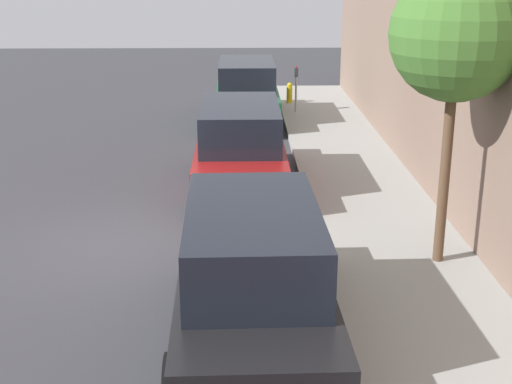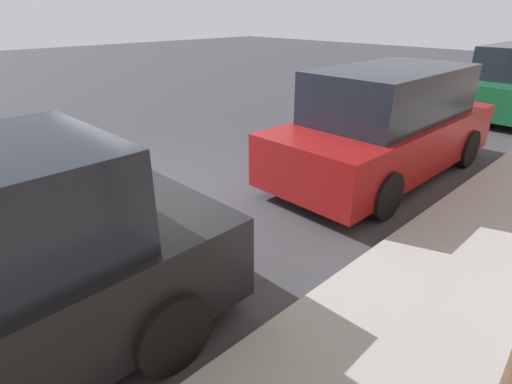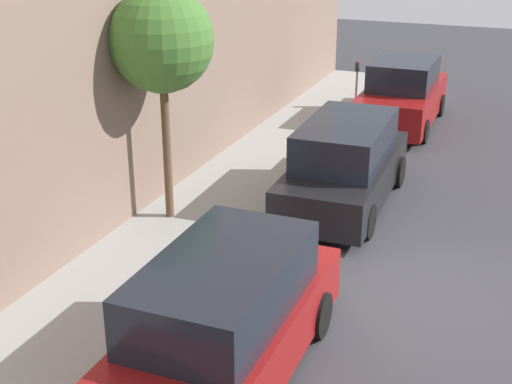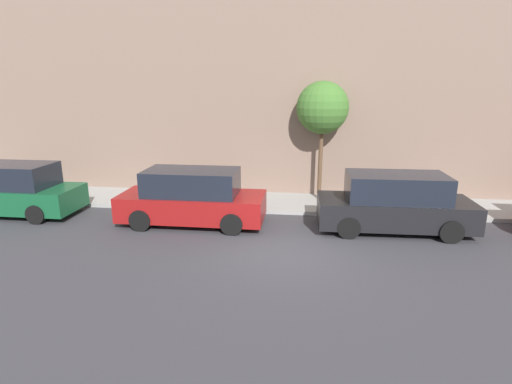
{
  "view_description": "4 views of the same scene",
  "coord_description": "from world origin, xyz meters",
  "px_view_note": "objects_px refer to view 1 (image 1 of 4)",
  "views": [
    {
      "loc": [
        2.13,
        -11.86,
        4.85
      ],
      "look_at": [
        2.4,
        -0.07,
        1.0
      ],
      "focal_mm": 50.0,
      "sensor_mm": 36.0,
      "label": 1
    },
    {
      "loc": [
        5.48,
        -3.18,
        2.78
      ],
      "look_at": [
        2.69,
        -0.49,
        1.0
      ],
      "focal_mm": 28.0,
      "sensor_mm": 36.0,
      "label": 2
    },
    {
      "loc": [
        -1.38,
        10.8,
        6.19
      ],
      "look_at": [
        3.41,
        -1.08,
        1.0
      ],
      "focal_mm": 50.0,
      "sensor_mm": 36.0,
      "label": 3
    },
    {
      "loc": [
        -10.57,
        -0.5,
        4.63
      ],
      "look_at": [
        2.89,
        1.15,
        1.0
      ],
      "focal_mm": 28.0,
      "sensor_mm": 36.0,
      "label": 4
    }
  ],
  "objects_px": {
    "parked_minivan_third": "(240,149)",
    "parked_minivan_fourth": "(247,93)",
    "parking_meter_far": "(296,84)",
    "fire_hydrant": "(289,93)",
    "street_tree": "(457,36)",
    "parked_minivan_second": "(253,279)"
  },
  "relations": [
    {
      "from": "parked_minivan_third",
      "to": "parked_minivan_fourth",
      "type": "bearing_deg",
      "value": 88.22
    },
    {
      "from": "street_tree",
      "to": "parked_minivan_second",
      "type": "bearing_deg",
      "value": -143.05
    },
    {
      "from": "fire_hydrant",
      "to": "parking_meter_far",
      "type": "bearing_deg",
      "value": -86.34
    },
    {
      "from": "parked_minivan_second",
      "to": "street_tree",
      "type": "bearing_deg",
      "value": 36.95
    },
    {
      "from": "parked_minivan_fourth",
      "to": "parking_meter_far",
      "type": "xyz_separation_m",
      "value": [
        1.6,
        0.82,
        0.13
      ]
    },
    {
      "from": "parked_minivan_third",
      "to": "fire_hydrant",
      "type": "height_order",
      "value": "parked_minivan_third"
    },
    {
      "from": "parked_minivan_second",
      "to": "parked_minivan_fourth",
      "type": "height_order",
      "value": "same"
    },
    {
      "from": "parking_meter_far",
      "to": "street_tree",
      "type": "xyz_separation_m",
      "value": [
        1.42,
        -12.08,
        2.72
      ]
    },
    {
      "from": "parking_meter_far",
      "to": "street_tree",
      "type": "bearing_deg",
      "value": -83.29
    },
    {
      "from": "parked_minivan_third",
      "to": "parked_minivan_fourth",
      "type": "xyz_separation_m",
      "value": [
        0.21,
        6.88,
        0.0
      ]
    },
    {
      "from": "parked_minivan_fourth",
      "to": "parking_meter_far",
      "type": "bearing_deg",
      "value": 27.04
    },
    {
      "from": "parked_minivan_second",
      "to": "fire_hydrant",
      "type": "distance_m",
      "value": 16.05
    },
    {
      "from": "parking_meter_far",
      "to": "parked_minivan_third",
      "type": "bearing_deg",
      "value": -103.26
    },
    {
      "from": "parked_minivan_fourth",
      "to": "parking_meter_far",
      "type": "height_order",
      "value": "parked_minivan_fourth"
    },
    {
      "from": "parked_minivan_third",
      "to": "fire_hydrant",
      "type": "xyz_separation_m",
      "value": [
        1.71,
        9.26,
        -0.43
      ]
    },
    {
      "from": "parked_minivan_third",
      "to": "parking_meter_far",
      "type": "distance_m",
      "value": 7.91
    },
    {
      "from": "parked_minivan_fourth",
      "to": "parking_meter_far",
      "type": "distance_m",
      "value": 1.8
    },
    {
      "from": "parking_meter_far",
      "to": "fire_hydrant",
      "type": "relative_size",
      "value": 2.13
    },
    {
      "from": "fire_hydrant",
      "to": "street_tree",
      "type": "bearing_deg",
      "value": -83.64
    },
    {
      "from": "parked_minivan_fourth",
      "to": "parked_minivan_second",
      "type": "bearing_deg",
      "value": -90.28
    },
    {
      "from": "parked_minivan_second",
      "to": "parked_minivan_third",
      "type": "height_order",
      "value": "same"
    },
    {
      "from": "parked_minivan_second",
      "to": "parking_meter_far",
      "type": "relative_size",
      "value": 3.36
    }
  ]
}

